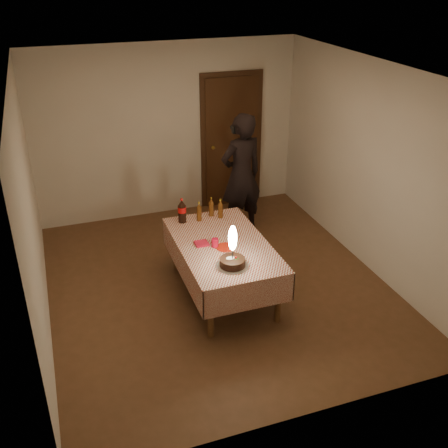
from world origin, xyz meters
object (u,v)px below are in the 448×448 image
(red_plate, at_px, (226,247))
(clear_cup, at_px, (234,240))
(red_cup, at_px, (215,243))
(birthday_cake, at_px, (232,256))
(amber_bottle_mid, at_px, (211,207))
(dining_table, at_px, (223,250))
(amber_bottle_right, at_px, (221,209))
(photographer, at_px, (241,175))
(amber_bottle_left, at_px, (199,212))
(cola_bottle, at_px, (182,211))

(red_plate, distance_m, clear_cup, 0.14)
(red_cup, relative_size, clear_cup, 1.11)
(birthday_cake, distance_m, clear_cup, 0.49)
(amber_bottle_mid, bearing_deg, dining_table, -97.97)
(amber_bottle_right, xyz_separation_m, photographer, (0.57, 0.75, 0.10))
(birthday_cake, xyz_separation_m, amber_bottle_left, (-0.02, 1.16, 0.00))
(red_plate, distance_m, amber_bottle_left, 0.77)
(dining_table, relative_size, birthday_cake, 3.55)
(clear_cup, height_order, amber_bottle_right, amber_bottle_right)
(red_cup, relative_size, amber_bottle_mid, 0.39)
(birthday_cake, distance_m, red_plate, 0.42)
(red_cup, bearing_deg, cola_bottle, 104.19)
(red_plate, bearing_deg, amber_bottle_left, 96.18)
(amber_bottle_left, relative_size, amber_bottle_right, 1.00)
(red_plate, xyz_separation_m, amber_bottle_mid, (0.10, 0.84, 0.11))
(cola_bottle, height_order, photographer, photographer)
(dining_table, xyz_separation_m, birthday_cake, (-0.06, -0.50, 0.21))
(photographer, bearing_deg, amber_bottle_mid, -134.93)
(red_cup, distance_m, clear_cup, 0.23)
(red_plate, relative_size, cola_bottle, 0.69)
(cola_bottle, xyz_separation_m, amber_bottle_mid, (0.40, 0.05, -0.03))
(amber_bottle_left, bearing_deg, birthday_cake, -88.99)
(birthday_cake, relative_size, amber_bottle_mid, 1.90)
(dining_table, distance_m, photographer, 1.62)
(amber_bottle_left, bearing_deg, amber_bottle_mid, 22.97)
(amber_bottle_left, height_order, amber_bottle_right, same)
(cola_bottle, height_order, amber_bottle_left, cola_bottle)
(photographer, bearing_deg, red_cup, -121.19)
(amber_bottle_right, bearing_deg, red_plate, -104.77)
(clear_cup, height_order, photographer, photographer)
(dining_table, height_order, cola_bottle, cola_bottle)
(amber_bottle_right, bearing_deg, dining_table, -106.96)
(photographer, bearing_deg, red_plate, -117.01)
(dining_table, distance_m, clear_cup, 0.19)
(clear_cup, bearing_deg, red_plate, -157.28)
(birthday_cake, distance_m, red_cup, 0.46)
(cola_bottle, bearing_deg, amber_bottle_left, -8.91)
(red_plate, distance_m, red_cup, 0.13)
(red_cup, relative_size, amber_bottle_right, 0.39)
(red_cup, relative_size, amber_bottle_left, 0.39)
(cola_bottle, relative_size, amber_bottle_mid, 1.25)
(red_cup, bearing_deg, red_plate, -28.93)
(cola_bottle, relative_size, amber_bottle_right, 1.25)
(amber_bottle_left, bearing_deg, amber_bottle_right, -1.83)
(red_cup, xyz_separation_m, cola_bottle, (-0.19, 0.73, 0.10))
(birthday_cake, distance_m, photographer, 2.07)
(red_cup, xyz_separation_m, photographer, (0.87, 1.44, 0.17))
(cola_bottle, distance_m, amber_bottle_right, 0.49)
(clear_cup, bearing_deg, red_cup, 178.35)
(cola_bottle, distance_m, amber_bottle_mid, 0.40)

